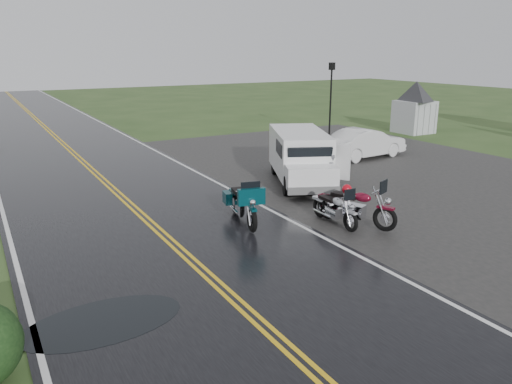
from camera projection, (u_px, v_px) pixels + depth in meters
ground at (197, 267)px, 12.10m from camera, size 120.00×120.00×0.00m
road at (100, 178)px, 20.44m from camera, size 8.00×100.00×0.04m
parking_pad at (386, 171)px, 21.53m from camera, size 14.00×24.00×0.03m
visitor_center at (416, 94)px, 31.01m from camera, size 16.00×10.00×4.80m
motorcycle_red at (386, 209)px, 14.12m from camera, size 1.79×2.65×1.47m
motorcycle_teal at (252, 210)px, 14.07m from camera, size 1.42×2.62×1.47m
motorcycle_silver at (351, 213)px, 14.12m from camera, size 0.83×2.10×1.23m
van_white at (287, 168)px, 17.67m from camera, size 3.96×5.60×2.07m
person_at_van at (331, 174)px, 18.00m from camera, size 0.64×0.56×1.48m
sedan_white at (365, 144)px, 24.08m from camera, size 4.42×1.87×1.42m
lamp_post_far_right at (331, 100)px, 29.33m from camera, size 0.38×0.38×4.42m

